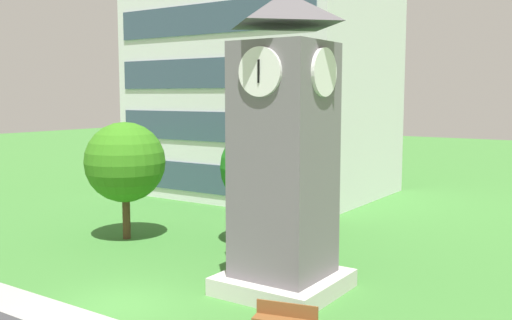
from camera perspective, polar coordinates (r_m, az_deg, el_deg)
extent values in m
plane|color=#3D7A33|center=(19.34, -13.37, -13.87)|extent=(160.00, 160.00, 0.00)
cube|color=silver|center=(39.36, 0.78, 8.39)|extent=(15.60, 11.76, 16.00)
cube|color=#384C60|center=(34.90, -4.60, -1.91)|extent=(14.35, 0.10, 1.80)
cube|color=#384C60|center=(34.58, -4.65, 3.34)|extent=(14.35, 0.10, 1.80)
cube|color=#384C60|center=(34.56, -4.70, 8.64)|extent=(14.35, 0.10, 1.80)
cube|color=#384C60|center=(34.83, -4.75, 13.91)|extent=(14.35, 0.10, 1.80)
cube|color=slate|center=(19.15, 2.81, -0.94)|extent=(2.80, 2.80, 8.40)
cube|color=beige|center=(20.03, 2.75, -12.08)|extent=(3.78, 3.78, 0.60)
pyramid|color=#555155|center=(19.20, 2.90, 14.88)|extent=(3.08, 3.08, 1.08)
cylinder|color=white|center=(17.77, 0.39, 8.81)|extent=(1.54, 0.12, 1.54)
cylinder|color=white|center=(18.29, 6.82, 8.70)|extent=(0.12, 1.54, 1.54)
cube|color=black|center=(17.72, 0.26, 9.27)|extent=(0.08, 0.07, 0.46)
cube|color=black|center=(17.71, 0.24, 8.82)|extent=(0.06, 0.03, 0.69)
cube|color=brown|center=(16.48, 2.87, -15.70)|extent=(1.86, 0.90, 0.06)
cube|color=brown|center=(16.59, 3.11, -14.69)|extent=(1.76, 0.49, 0.40)
cylinder|color=#513823|center=(27.42, -12.82, -5.30)|extent=(0.36, 0.36, 2.31)
sphere|color=#367D1A|center=(27.03, -12.95, -0.20)|extent=(3.71, 3.71, 3.71)
cylinder|color=#513823|center=(25.71, 0.52, -6.02)|extent=(0.41, 0.41, 2.23)
sphere|color=#1C6E1B|center=(25.30, 0.53, -0.69)|extent=(3.68, 3.68, 3.68)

